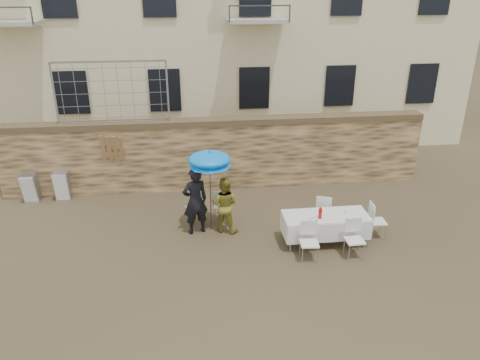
{
  "coord_description": "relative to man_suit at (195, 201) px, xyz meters",
  "views": [
    {
      "loc": [
        -0.9,
        -8.71,
        6.15
      ],
      "look_at": [
        0.4,
        2.2,
        1.4
      ],
      "focal_mm": 35.0,
      "sensor_mm": 36.0,
      "label": 1
    }
  ],
  "objects": [
    {
      "name": "chain_link_fence",
      "position": [
        -2.23,
        2.88,
        2.19
      ],
      "size": [
        3.2,
        0.06,
        1.8
      ],
      "primitive_type": null,
      "color": "gray",
      "rests_on": "stone_wall"
    },
    {
      "name": "umbrella",
      "position": [
        0.4,
        0.1,
        1.02
      ],
      "size": [
        1.11,
        1.11,
        2.05
      ],
      "color": "#3F3F44",
      "rests_on": "ground"
    },
    {
      "name": "ground",
      "position": [
        0.77,
        -2.12,
        -0.91
      ],
      "size": [
        80.0,
        80.0,
        0.0
      ],
      "primitive_type": "plane",
      "color": "brown",
      "rests_on": "ground"
    },
    {
      "name": "wood_planks",
      "position": [
        -2.31,
        2.68,
        0.09
      ],
      "size": [
        0.7,
        0.2,
        2.0
      ],
      "primitive_type": null,
      "color": "#A37749",
      "rests_on": "ground"
    },
    {
      "name": "chair_stack_right",
      "position": [
        -3.91,
        2.61,
        -0.45
      ],
      "size": [
        0.46,
        0.47,
        0.92
      ],
      "primitive_type": null,
      "color": "white",
      "rests_on": "ground"
    },
    {
      "name": "man_suit",
      "position": [
        0.0,
        0.0,
        0.0
      ],
      "size": [
        0.77,
        0.62,
        1.82
      ],
      "primitive_type": "imported",
      "rotation": [
        0.0,
        0.0,
        3.45
      ],
      "color": "black",
      "rests_on": "ground"
    },
    {
      "name": "table_chair_side",
      "position": [
        4.6,
        -0.79,
        -0.43
      ],
      "size": [
        0.5,
        0.5,
        0.96
      ],
      "primitive_type": null,
      "rotation": [
        0.0,
        0.0,
        1.53
      ],
      "color": "white",
      "rests_on": "ground"
    },
    {
      "name": "table_chair_back",
      "position": [
        3.4,
        -0.09,
        -0.43
      ],
      "size": [
        0.63,
        0.63,
        0.96
      ],
      "primitive_type": null,
      "rotation": [
        0.0,
        0.0,
        2.73
      ],
      "color": "white",
      "rests_on": "ground"
    },
    {
      "name": "woman_dress",
      "position": [
        0.75,
        0.0,
        -0.15
      ],
      "size": [
        0.91,
        0.83,
        1.51
      ],
      "primitive_type": "imported",
      "rotation": [
        0.0,
        0.0,
        2.72
      ],
      "color": "gold",
      "rests_on": "ground"
    },
    {
      "name": "couple_chair_left",
      "position": [
        -0.0,
        0.55,
        -0.43
      ],
      "size": [
        0.65,
        0.65,
        0.96
      ],
      "primitive_type": null,
      "rotation": [
        0.0,
        0.0,
        3.62
      ],
      "color": "white",
      "rests_on": "ground"
    },
    {
      "name": "stone_wall",
      "position": [
        0.77,
        2.88,
        0.19
      ],
      "size": [
        13.0,
        0.5,
        2.2
      ],
      "primitive_type": "cube",
      "color": "olive",
      "rests_on": "ground"
    },
    {
      "name": "table_chair_front_left",
      "position": [
        2.6,
        -1.64,
        -0.43
      ],
      "size": [
        0.51,
        0.51,
        0.96
      ],
      "primitive_type": null,
      "rotation": [
        0.0,
        0.0,
        -0.07
      ],
      "color": "white",
      "rests_on": "ground"
    },
    {
      "name": "couple_chair_right",
      "position": [
        0.7,
        0.55,
        -0.43
      ],
      "size": [
        0.56,
        0.56,
        0.96
      ],
      "primitive_type": null,
      "rotation": [
        0.0,
        0.0,
        2.96
      ],
      "color": "white",
      "rests_on": "ground"
    },
    {
      "name": "soda_bottle",
      "position": [
        3.0,
        -1.04,
        -0.01
      ],
      "size": [
        0.09,
        0.09,
        0.26
      ],
      "primitive_type": "cylinder",
      "color": "red",
      "rests_on": "banquet_table"
    },
    {
      "name": "table_chair_front_right",
      "position": [
        3.7,
        -1.64,
        -0.43
      ],
      "size": [
        0.49,
        0.49,
        0.96
      ],
      "primitive_type": null,
      "rotation": [
        0.0,
        0.0,
        0.03
      ],
      "color": "white",
      "rests_on": "ground"
    },
    {
      "name": "chair_stack_left",
      "position": [
        -4.81,
        2.61,
        -0.45
      ],
      "size": [
        0.46,
        0.55,
        0.92
      ],
      "primitive_type": null,
      "color": "white",
      "rests_on": "ground"
    },
    {
      "name": "banquet_table",
      "position": [
        3.2,
        -0.89,
        -0.18
      ],
      "size": [
        2.1,
        0.85,
        0.78
      ],
      "color": "white",
      "rests_on": "ground"
    }
  ]
}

